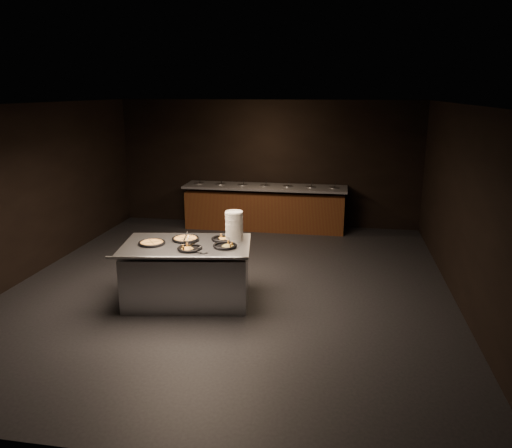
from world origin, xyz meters
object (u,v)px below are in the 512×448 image
Objects in this scene: serving_counter at (188,274)px; pan_veggie_whole at (152,243)px; plate_stack at (234,226)px; pan_cheese_whole at (186,239)px.

serving_counter is 0.71m from pan_veggie_whole.
plate_stack reaches higher than pan_veggie_whole.
pan_cheese_whole is (0.43, 0.29, 0.00)m from pan_veggie_whole.
pan_veggie_whole is at bearing -145.93° from pan_cheese_whole.
pan_cheese_whole reaches higher than serving_counter.
serving_counter is 4.91× the size of pan_cheese_whole.
pan_veggie_whole and pan_cheese_whole have the same top height.
plate_stack is 1.12× the size of pan_veggie_whole.
serving_counter is at bearing -154.51° from plate_stack.
serving_counter is 4.57× the size of plate_stack.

